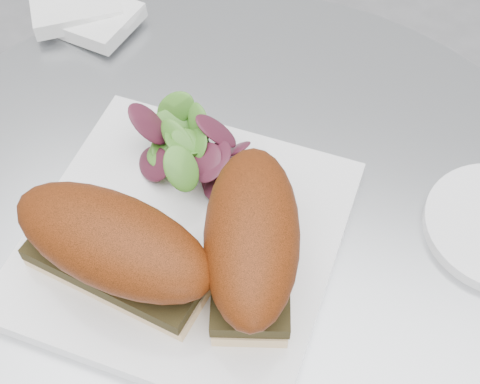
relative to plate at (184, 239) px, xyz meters
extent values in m
cylinder|color=silver|center=(0.03, 0.02, -0.02)|extent=(0.70, 0.70, 0.02)
cylinder|color=silver|center=(0.03, 0.02, -0.38)|extent=(0.07, 0.07, 0.71)
cube|color=white|center=(0.00, 0.00, 0.00)|extent=(0.28, 0.28, 0.02)
cube|color=beige|center=(-0.04, -0.05, 0.01)|extent=(0.16, 0.09, 0.01)
cube|color=black|center=(-0.04, -0.05, 0.03)|extent=(0.16, 0.09, 0.01)
ellipsoid|color=#69260A|center=(-0.04, -0.05, 0.06)|extent=(0.19, 0.11, 0.06)
cube|color=beige|center=(0.07, -0.02, 0.01)|extent=(0.09, 0.16, 0.01)
cube|color=black|center=(0.07, -0.02, 0.03)|extent=(0.10, 0.16, 0.01)
ellipsoid|color=#69260A|center=(0.07, -0.02, 0.06)|extent=(0.12, 0.18, 0.06)
camera|label=1|loc=(0.13, -0.29, 0.51)|focal=50.00mm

